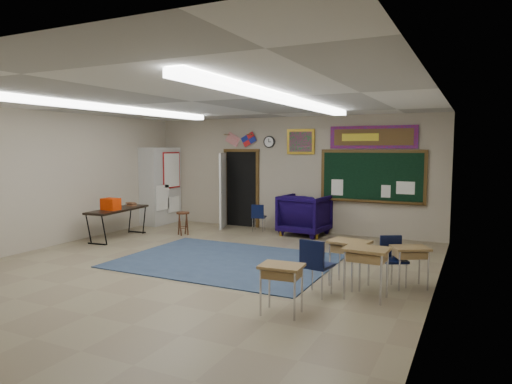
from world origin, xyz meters
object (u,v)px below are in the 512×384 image
at_px(student_desk_front_left, 349,261).
at_px(student_desk_front_right, 410,265).
at_px(folding_table, 118,222).
at_px(wingback_armchair, 305,215).
at_px(wooden_stool, 183,223).

distance_m(student_desk_front_left, student_desk_front_right, 0.94).
xyz_separation_m(student_desk_front_left, folding_table, (-6.02, 1.30, -0.01)).
distance_m(wingback_armchair, folding_table, 4.61).
distance_m(student_desk_front_left, wooden_stool, 5.40).
bearing_deg(wooden_stool, student_desk_front_right, -19.52).
bearing_deg(wooden_stool, student_desk_front_left, -25.91).
bearing_deg(wingback_armchair, student_desk_front_right, 136.64).
bearing_deg(student_desk_front_left, wooden_stool, 163.31).
bearing_deg(folding_table, student_desk_front_right, -13.98).
height_order(wingback_armchair, student_desk_front_right, wingback_armchair).
height_order(student_desk_front_left, wooden_stool, student_desk_front_left).
bearing_deg(wooden_stool, wingback_armchair, 26.89).
distance_m(student_desk_front_right, wooden_stool, 6.08).
relative_size(student_desk_front_right, wooden_stool, 1.16).
bearing_deg(folding_table, wooden_stool, 36.30).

